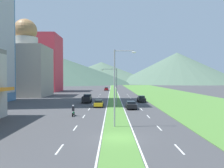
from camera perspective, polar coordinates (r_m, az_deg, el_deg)
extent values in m
plane|color=#424244|center=(23.45, 1.77, -13.49)|extent=(600.00, 600.00, 0.00)
cube|color=#518438|center=(82.87, 0.63, -2.72)|extent=(3.20, 240.00, 0.06)
cube|color=#518438|center=(85.55, 14.57, -2.64)|extent=(24.00, 240.00, 0.06)
cube|color=silver|center=(20.55, -12.87, -15.68)|extent=(0.16, 2.80, 0.01)
cube|color=silver|center=(28.38, -9.04, -10.86)|extent=(0.16, 2.80, 0.01)
cube|color=silver|center=(36.39, -6.94, -8.12)|extent=(0.16, 2.80, 0.01)
cube|color=silver|center=(44.48, -5.61, -6.37)|extent=(0.16, 2.80, 0.01)
cube|color=silver|center=(52.62, -4.70, -5.15)|extent=(0.16, 2.80, 0.01)
cube|color=silver|center=(60.79, -4.04, -4.27)|extent=(0.16, 2.80, 0.01)
cube|color=silver|center=(68.97, -3.53, -3.59)|extent=(0.16, 2.80, 0.01)
cube|color=silver|center=(77.16, -3.14, -3.05)|extent=(0.16, 2.80, 0.01)
cube|color=silver|center=(85.37, -2.81, -2.62)|extent=(0.16, 2.80, 0.01)
cube|color=silver|center=(20.86, 16.75, -15.44)|extent=(0.16, 2.80, 0.01)
cube|color=silver|center=(28.60, 11.96, -10.77)|extent=(0.16, 2.80, 0.01)
cube|color=silver|center=(36.56, 9.30, -8.08)|extent=(0.16, 2.80, 0.01)
cube|color=silver|center=(44.63, 7.61, -6.35)|extent=(0.16, 2.80, 0.01)
cube|color=silver|center=(52.74, 6.45, -5.14)|extent=(0.16, 2.80, 0.01)
cube|color=silver|center=(60.89, 5.60, -4.26)|extent=(0.16, 2.80, 0.01)
cube|color=silver|center=(69.06, 4.96, -3.58)|extent=(0.16, 2.80, 0.01)
cube|color=silver|center=(77.25, 4.45, -3.05)|extent=(0.16, 2.80, 0.01)
cube|color=silver|center=(85.44, 4.04, -2.62)|extent=(0.16, 2.80, 0.01)
cube|color=silver|center=(82.88, -0.59, -2.74)|extent=(0.16, 240.00, 0.01)
cube|color=silver|center=(82.91, 1.84, -2.74)|extent=(0.16, 240.00, 0.01)
cube|color=#9E9384|center=(82.15, -20.70, 2.97)|extent=(15.00, 15.00, 16.76)
cylinder|color=beige|center=(83.03, -20.76, 9.84)|extent=(8.12, 8.12, 3.09)
sphere|color=#B27F4C|center=(83.68, -20.79, 12.46)|extent=(7.73, 7.73, 7.73)
cube|color=#D83847|center=(109.77, -17.20, 4.97)|extent=(16.66, 16.66, 25.86)
cone|color=#3D5647|center=(275.19, -15.47, 3.78)|extent=(204.32, 204.32, 35.11)
cone|color=#516B56|center=(292.38, -2.50, 2.90)|extent=(140.67, 140.67, 27.02)
cone|color=#516B56|center=(273.41, 16.21, 3.87)|extent=(143.70, 143.70, 35.88)
cylinder|color=#99999E|center=(27.81, 0.83, -1.15)|extent=(0.18, 0.18, 9.57)
cylinder|color=#99999E|center=(27.98, 3.27, 8.37)|extent=(2.36, 0.19, 0.10)
ellipsoid|color=silver|center=(28.00, 5.70, 7.94)|extent=(0.56, 0.28, 0.20)
cylinder|color=#99999E|center=(50.27, 1.36, -0.76)|extent=(0.18, 0.18, 8.23)
cylinder|color=#99999E|center=(50.17, -0.42, 3.77)|extent=(3.13, 0.30, 0.10)
ellipsoid|color=silver|center=(50.10, -2.21, 3.54)|extent=(0.56, 0.28, 0.20)
cube|color=yellow|center=(48.06, -3.18, -5.00)|extent=(1.78, 4.11, 0.67)
cube|color=black|center=(47.84, -3.20, -4.32)|extent=(1.53, 1.81, 0.50)
cylinder|color=black|center=(49.42, -4.09, -5.21)|extent=(0.22, 0.64, 0.64)
cylinder|color=black|center=(49.33, -2.10, -5.23)|extent=(0.22, 0.64, 0.64)
cylinder|color=black|center=(46.90, -4.32, -5.57)|extent=(0.22, 0.64, 0.64)
cylinder|color=black|center=(46.80, -2.23, -5.59)|extent=(0.22, 0.64, 0.64)
cube|color=black|center=(58.39, 7.61, -3.83)|extent=(1.79, 4.32, 0.75)
cube|color=black|center=(58.50, 7.59, -3.19)|extent=(1.54, 1.90, 0.52)
cylinder|color=black|center=(57.22, 8.64, -4.32)|extent=(0.22, 0.64, 0.64)
cylinder|color=black|center=(56.99, 6.93, -4.34)|extent=(0.22, 0.64, 0.64)
cylinder|color=black|center=(59.86, 8.26, -4.06)|extent=(0.22, 0.64, 0.64)
cylinder|color=black|center=(59.64, 6.62, -4.08)|extent=(0.22, 0.64, 0.64)
cube|color=maroon|center=(111.35, -1.24, -1.31)|extent=(1.82, 4.53, 0.77)
cube|color=black|center=(111.14, -1.24, -0.98)|extent=(1.56, 1.99, 0.53)
cylinder|color=black|center=(112.79, -1.67, -1.47)|extent=(0.22, 0.64, 0.64)
cylinder|color=black|center=(112.75, -0.78, -1.47)|extent=(0.22, 0.64, 0.64)
cylinder|color=black|center=(109.99, -1.71, -1.55)|extent=(0.22, 0.64, 0.64)
cylinder|color=black|center=(109.95, -0.80, -1.55)|extent=(0.22, 0.64, 0.64)
cube|color=black|center=(45.07, 5.04, -5.37)|extent=(1.84, 4.40, 0.76)
cube|color=black|center=(45.18, 5.02, -4.61)|extent=(1.58, 1.94, 0.41)
cylinder|color=black|center=(43.86, 6.34, -6.07)|extent=(0.22, 0.64, 0.64)
cylinder|color=black|center=(43.70, 4.02, -6.09)|extent=(0.22, 0.64, 0.64)
cylinder|color=black|center=(46.55, 5.98, -5.63)|extent=(0.22, 0.64, 0.64)
cylinder|color=black|center=(46.41, 3.80, -5.65)|extent=(0.22, 0.64, 0.64)
cube|color=black|center=(56.56, -6.14, -3.89)|extent=(2.00, 5.40, 0.80)
cube|color=black|center=(58.08, -5.97, -2.96)|extent=(1.84, 2.00, 0.80)
cube|color=black|center=(55.53, -7.23, -3.35)|extent=(0.10, 3.20, 0.44)
cube|color=black|center=(55.32, -5.30, -3.36)|extent=(0.10, 3.20, 0.44)
cube|color=black|center=(53.88, -6.45, -3.49)|extent=(1.84, 0.10, 0.44)
cylinder|color=black|center=(58.31, -6.90, -4.13)|extent=(0.26, 0.80, 0.80)
cylinder|color=black|center=(58.11, -5.02, -4.14)|extent=(0.26, 0.80, 0.80)
cylinder|color=black|center=(55.12, -7.32, -4.45)|extent=(0.26, 0.80, 0.80)
cylinder|color=black|center=(54.90, -5.33, -4.47)|extent=(0.26, 0.80, 0.80)
cylinder|color=black|center=(37.75, -9.34, -7.33)|extent=(0.10, 0.60, 0.60)
cylinder|color=black|center=(36.38, -9.71, -7.66)|extent=(0.12, 0.60, 0.60)
cube|color=#0C5128|center=(37.04, -9.52, -7.23)|extent=(0.20, 1.12, 0.25)
ellipsoid|color=#0C5128|center=(37.18, -9.47, -6.64)|extent=(0.24, 0.44, 0.24)
cube|color=black|center=(36.84, -9.55, -6.13)|extent=(0.36, 0.28, 0.70)
sphere|color=silver|center=(36.83, -9.54, -5.40)|extent=(0.26, 0.26, 0.26)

